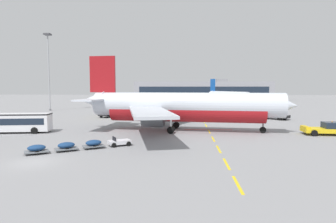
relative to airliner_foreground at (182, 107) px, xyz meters
name	(u,v)px	position (x,y,z in m)	size (l,w,h in m)	color
ground	(300,119)	(26.30, 19.83, -3.95)	(400.00, 400.00, 0.00)	gray
apron_paint_markings	(202,118)	(4.30, 18.91, -3.95)	(8.00, 98.64, 0.01)	yellow
airliner_foreground	(182,107)	(0.00, 0.00, 0.00)	(34.82, 34.41, 12.20)	silver
pushback_tug	(326,129)	(21.29, -2.38, -3.05)	(6.13, 3.42, 2.08)	yellow
airliner_mid_left	(227,96)	(17.04, 69.39, -0.50)	(28.04, 29.38, 10.65)	silver
apron_shuttle_bus	(10,122)	(-26.58, -3.42, -2.20)	(12.30, 4.55, 3.00)	silver
catering_truck	(110,110)	(-17.40, 21.22, -2.30)	(4.61, 7.40, 3.14)	black
fuel_service_truck	(274,112)	(19.95, 18.36, -2.30)	(6.74, 6.55, 3.14)	black
baggage_train	(81,145)	(-11.35, -14.45, -3.42)	(10.68, 7.26, 1.14)	silver
apron_light_mast_near	(48,63)	(-40.12, 37.54, 10.39)	(1.80, 1.80, 22.82)	slate
terminal_satellite	(202,91)	(10.07, 119.49, 1.12)	(75.04, 23.27, 11.71)	gray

